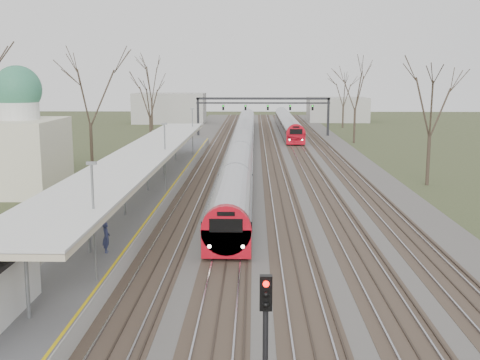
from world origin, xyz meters
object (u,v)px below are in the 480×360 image
(train_far, at_px, (287,123))
(signal_post, at_px, (266,322))
(train_near, at_px, (243,141))
(passenger, at_px, (106,238))

(train_far, distance_m, signal_post, 87.25)
(train_far, height_order, signal_post, signal_post)
(train_near, relative_size, passenger, 58.88)
(train_far, relative_size, signal_post, 11.03)
(train_near, height_order, signal_post, signal_post)
(train_near, distance_m, signal_post, 58.46)
(passenger, distance_m, signal_post, 14.30)
(passenger, bearing_deg, signal_post, -158.96)
(train_near, relative_size, train_far, 2.00)
(train_far, xyz_separation_m, signal_post, (-5.25, -87.09, 1.25))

